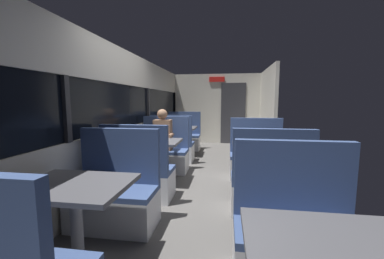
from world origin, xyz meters
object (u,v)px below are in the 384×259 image
Objects in this scene: dining_table_mid_window at (154,146)px; bench_far_window_facing_end at (173,148)px; dining_table_near_window at (75,195)px; bench_near_window_facing_entry at (115,197)px; bench_front_aisle_facing_entry at (295,241)px; seated_passenger at (163,145)px; bench_mid_window_facing_end at (139,176)px; bench_rear_aisle_facing_end at (269,188)px; bench_rear_aisle_facing_entry at (256,161)px; bench_far_window_facing_entry at (184,138)px; dining_table_far_window at (179,131)px; dining_table_rear_aisle at (262,152)px; bench_mid_window_facing_entry at (164,155)px.

dining_table_mid_window is 1.49m from bench_far_window_facing_end.
bench_near_window_facing_entry reaches higher than dining_table_near_window.
bench_far_window_facing_end is at bearing 116.99° from bench_front_aisle_facing_entry.
bench_far_window_facing_end is (0.00, 3.61, -0.31)m from dining_table_near_window.
bench_mid_window_facing_end is at bearing -90.00° from seated_passenger.
bench_far_window_facing_end is 1.00× the size of bench_rear_aisle_facing_end.
dining_table_near_window is at bearing -90.00° from bench_near_window_facing_entry.
bench_near_window_facing_entry is 2.09m from seated_passenger.
bench_rear_aisle_facing_entry is at bearing 90.00° from bench_front_aisle_facing_entry.
bench_far_window_facing_entry is at bearing 110.02° from bench_front_aisle_facing_entry.
bench_far_window_facing_entry is (0.00, 2.86, -0.31)m from dining_table_mid_window.
dining_table_mid_window is 0.82× the size of bench_far_window_facing_end.
seated_passenger is (0.00, 1.33, 0.21)m from bench_mid_window_facing_end.
dining_table_far_window is 0.82× the size of bench_far_window_facing_entry.
bench_front_aisle_facing_entry is at bearing -90.00° from bench_rear_aisle_facing_end.
dining_table_rear_aisle is 1.97m from seated_passenger.
bench_mid_window_facing_entry and bench_far_window_facing_end have the same top height.
bench_mid_window_facing_end is at bearing -90.00° from dining_table_mid_window.
bench_near_window_facing_entry reaches higher than dining_table_far_window.
bench_mid_window_facing_entry reaches higher than dining_table_near_window.
dining_table_far_window is at bearing 90.00° from bench_far_window_facing_end.
seated_passenger is (0.00, -2.23, 0.21)m from bench_far_window_facing_entry.
seated_passenger is (-1.79, 0.83, -0.10)m from dining_table_rear_aisle.
dining_table_mid_window is 0.82× the size of bench_rear_aisle_facing_end.
dining_table_rear_aisle is 0.71× the size of seated_passenger.
bench_near_window_facing_entry is at bearing -144.92° from dining_table_rear_aisle.
bench_front_aisle_facing_entry is at bearing -66.98° from dining_table_far_window.
bench_front_aisle_facing_entry is 1.88m from dining_table_rear_aisle.
dining_table_mid_window is 0.77m from bench_mid_window_facing_end.
bench_mid_window_facing_entry is (0.00, 1.40, 0.00)m from bench_mid_window_facing_end.
dining_table_mid_window is at bearing -164.41° from bench_rear_aisle_facing_entry.
bench_near_window_facing_entry is 1.89m from bench_front_aisle_facing_entry.
bench_far_window_facing_entry is 1.22× the size of dining_table_rear_aisle.
dining_table_far_window is at bearing -90.00° from bench_far_window_facing_entry.
bench_front_aisle_facing_entry is at bearing -57.00° from bench_mid_window_facing_entry.
bench_front_aisle_facing_entry reaches higher than dining_table_near_window.
dining_table_near_window is at bearing -90.00° from seated_passenger.
seated_passenger is (0.00, 0.63, -0.10)m from dining_table_mid_window.
bench_rear_aisle_facing_entry is (1.79, -2.36, 0.00)m from bench_far_window_facing_entry.
bench_mid_window_facing_end is 1.00× the size of bench_mid_window_facing_entry.
bench_rear_aisle_facing_entry is (1.79, -0.96, 0.00)m from bench_far_window_facing_end.
bench_mid_window_facing_end reaches higher than dining_table_rear_aisle.
bench_front_aisle_facing_entry reaches higher than dining_table_far_window.
dining_table_rear_aisle is (1.79, -2.36, 0.00)m from dining_table_far_window.
dining_table_far_window is at bearing 120.36° from bench_rear_aisle_facing_end.
bench_mid_window_facing_end is 2.87m from dining_table_far_window.
bench_rear_aisle_facing_end is (1.79, 0.56, 0.00)m from bench_near_window_facing_entry.
bench_near_window_facing_entry is 4.31m from bench_far_window_facing_entry.
seated_passenger is at bearing 90.00° from dining_table_near_window.
bench_near_window_facing_entry is at bearing -162.69° from bench_rear_aisle_facing_end.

